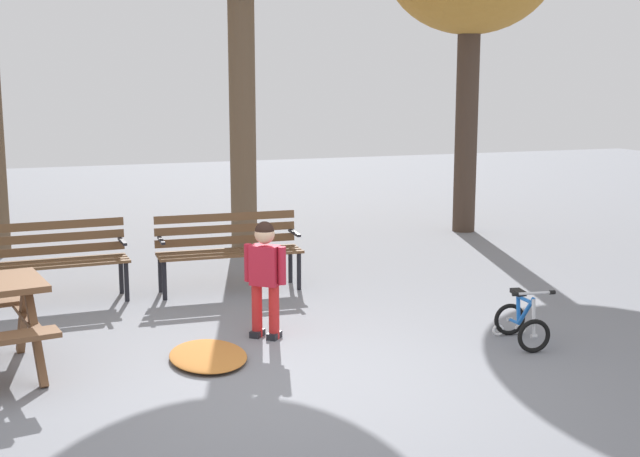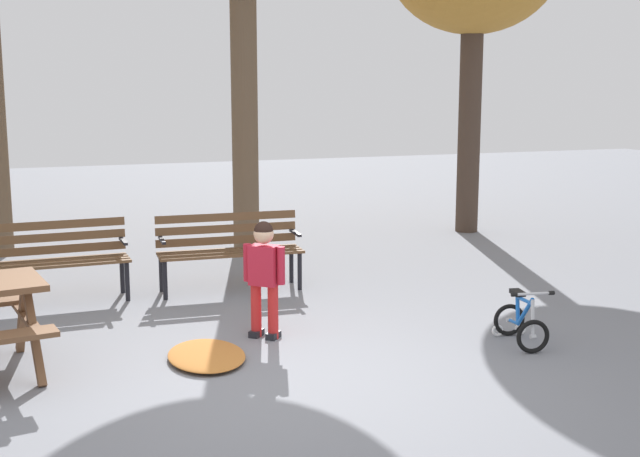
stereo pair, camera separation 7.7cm
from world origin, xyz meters
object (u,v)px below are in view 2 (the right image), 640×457
(child_standing, at_px, (264,270))
(kids_bicycle, at_px, (521,322))
(park_bench_far_left, at_px, (50,255))
(park_bench_left, at_px, (229,245))

(child_standing, distance_m, kids_bicycle, 2.35)
(park_bench_far_left, bearing_deg, child_standing, -47.87)
(park_bench_left, distance_m, kids_bicycle, 3.47)
(park_bench_left, xyz_separation_m, kids_bicycle, (1.98, -2.83, -0.31))
(child_standing, bearing_deg, kids_bicycle, -24.42)
(park_bench_left, xyz_separation_m, child_standing, (-0.12, -1.88, 0.13))
(park_bench_left, height_order, kids_bicycle, park_bench_left)
(child_standing, bearing_deg, park_bench_far_left, 132.13)
(child_standing, bearing_deg, park_bench_left, 86.28)
(park_bench_left, bearing_deg, park_bench_far_left, 177.25)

